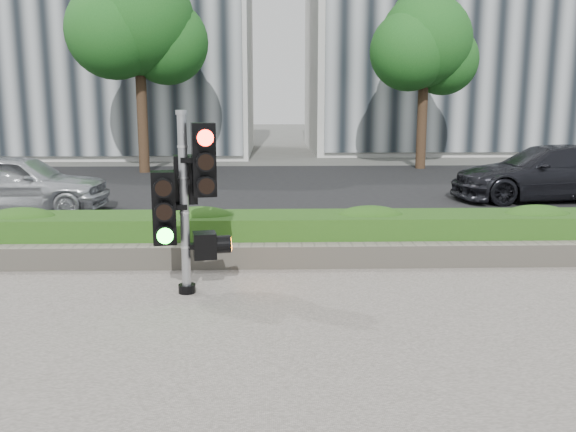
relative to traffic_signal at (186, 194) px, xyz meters
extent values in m
plane|color=#51514C|center=(1.16, -0.71, -1.33)|extent=(120.00, 120.00, 0.00)
cube|color=#9E9389|center=(1.16, -3.21, -1.31)|extent=(16.00, 11.00, 0.03)
cube|color=black|center=(1.16, 9.29, -1.32)|extent=(60.00, 13.00, 0.02)
cube|color=gray|center=(1.16, 2.44, -1.27)|extent=(60.00, 0.25, 0.12)
cube|color=gray|center=(1.16, 1.19, -1.13)|extent=(12.00, 0.32, 0.34)
cube|color=#498328|center=(1.16, 1.84, -0.96)|extent=(12.00, 1.00, 0.68)
cube|color=#B7B7B2|center=(12.16, 24.29, 4.67)|extent=(18.00, 10.00, 12.00)
cylinder|color=black|center=(-3.34, 13.79, 0.69)|extent=(0.36, 0.36, 4.03)
sphere|color=#123F14|center=(-3.34, 13.79, 3.86)|extent=(3.74, 3.74, 3.74)
sphere|color=#123F14|center=(-2.48, 14.15, 3.14)|extent=(2.88, 2.88, 2.88)
sphere|color=#123F14|center=(-4.06, 13.36, 3.43)|extent=(3.17, 3.17, 3.17)
cylinder|color=black|center=(6.66, 14.79, 0.47)|extent=(0.36, 0.36, 3.58)
sphere|color=#123F14|center=(6.66, 14.79, 3.28)|extent=(3.33, 3.33, 3.33)
sphere|color=#123F14|center=(7.42, 15.11, 2.64)|extent=(2.56, 2.56, 2.56)
sphere|color=#123F14|center=(6.02, 14.40, 2.90)|extent=(2.82, 2.82, 2.82)
sphere|color=#123F14|center=(6.66, 15.43, 4.05)|extent=(2.30, 2.30, 2.30)
cylinder|color=black|center=(-0.03, -0.04, -1.24)|extent=(0.22, 0.22, 0.11)
cylinder|color=gray|center=(-0.03, -0.04, -0.15)|extent=(0.12, 0.12, 2.29)
cylinder|color=gray|center=(-0.03, -0.04, 1.02)|extent=(0.15, 0.15, 0.06)
cube|color=#FF1107|center=(0.23, -0.03, 0.43)|extent=(0.34, 0.34, 0.92)
cube|color=#14E51E|center=(-0.27, -0.12, -0.16)|extent=(0.34, 0.34, 0.92)
cube|color=black|center=(-0.04, 0.22, 0.16)|extent=(0.34, 0.34, 0.62)
cube|color=orange|center=(0.21, 0.04, -0.68)|extent=(0.34, 0.34, 0.33)
imported|color=silver|center=(-4.55, 5.99, -0.64)|extent=(3.90, 1.57, 1.33)
imported|color=black|center=(8.02, 7.37, -0.62)|extent=(4.86, 2.22, 1.38)
camera|label=1|loc=(1.06, -7.67, 1.16)|focal=38.00mm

